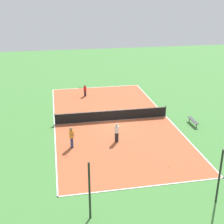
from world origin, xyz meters
name	(u,v)px	position (x,y,z in m)	size (l,w,h in m)	color
ground_plane	(112,120)	(0.00, 0.00, 0.00)	(80.00, 80.00, 0.00)	#47843D
court_surface	(112,120)	(0.00, 0.00, 0.01)	(11.32, 22.80, 0.02)	#B75633
tennis_net	(112,115)	(0.00, 0.00, 0.59)	(11.12, 0.10, 1.11)	black
bench	(193,121)	(-7.41, 2.41, 0.39)	(0.36, 1.88, 0.45)	#333338
player_far_white	(117,131)	(0.48, 4.63, 0.99)	(0.49, 0.49, 1.70)	black
player_center_orange	(72,136)	(4.27, 4.96, 1.06)	(0.43, 0.96, 1.80)	navy
player_coach_red	(85,90)	(1.80, -8.03, 0.80)	(0.93, 0.36, 1.39)	black
tennis_ball_right_alley	(176,173)	(-2.66, 10.20, 0.06)	(0.07, 0.07, 0.07)	#CCE033
tennis_ball_midcourt	(169,166)	(-2.45, 9.25, 0.06)	(0.07, 0.07, 0.07)	#CCE033
tennis_ball_far_baseline	(78,122)	(3.33, -0.16, 0.06)	(0.07, 0.07, 0.07)	#CCE033
fence_post_back_left	(219,177)	(-3.84, 13.63, 1.79)	(0.12, 0.12, 3.59)	black
fence_post_back_right	(90,191)	(3.84, 13.63, 1.79)	(0.12, 0.12, 3.59)	black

